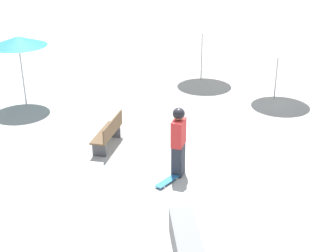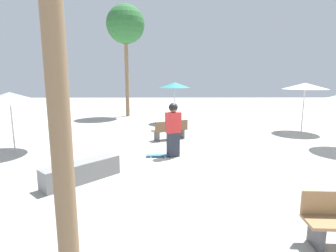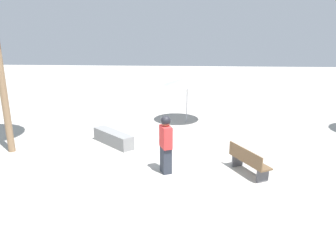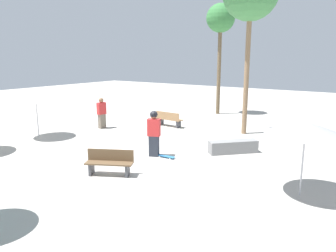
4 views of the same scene
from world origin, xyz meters
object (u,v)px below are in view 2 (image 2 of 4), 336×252
skater_main (173,128)px  palm_tree_far_back (125,25)px  shade_umbrella_grey (10,97)px  shade_umbrella_cream (305,86)px  bench_far (170,130)px  skateboard (158,155)px  concrete_ledge (82,171)px  shade_umbrella_teal (175,85)px

skater_main → palm_tree_far_back: bearing=-97.0°
skater_main → palm_tree_far_back: size_ratio=0.24×
skater_main → shade_umbrella_grey: size_ratio=0.83×
shade_umbrella_cream → shade_umbrella_grey: size_ratio=1.10×
bench_far → shade_umbrella_cream: size_ratio=0.66×
skater_main → shade_umbrella_cream: (6.61, 4.18, 1.30)m
bench_far → shade_umbrella_grey: 6.22m
skateboard → concrete_ledge: bearing=46.3°
skater_main → shade_umbrella_teal: 7.34m
skateboard → shade_umbrella_grey: (-5.24, 0.69, 1.93)m
skater_main → skateboard: skater_main is taller
shade_umbrella_cream → shade_umbrella_teal: bearing=154.2°
concrete_ledge → shade_umbrella_teal: bearing=73.8°
skateboard → bench_far: 2.69m
shade_umbrella_cream → concrete_ledge: bearing=-144.7°
skateboard → shade_umbrella_teal: size_ratio=0.33×
shade_umbrella_cream → shade_umbrella_grey: 12.87m
palm_tree_far_back → bench_far: bearing=-69.2°
shade_umbrella_cream → shade_umbrella_teal: size_ratio=1.00×
concrete_ledge → shade_umbrella_grey: size_ratio=0.82×
bench_far → skateboard: bearing=-127.8°
bench_far → shade_umbrella_cream: shade_umbrella_cream is taller
skateboard → shade_umbrella_grey: size_ratio=0.36×
shade_umbrella_cream → palm_tree_far_back: bearing=147.6°
concrete_ledge → palm_tree_far_back: (-0.54, 12.47, 6.03)m
concrete_ledge → shade_umbrella_grey: (-3.32, 2.82, 1.73)m
skater_main → palm_tree_far_back: 11.91m
concrete_ledge → shade_umbrella_cream: (9.04, 6.39, 2.04)m
bench_far → palm_tree_far_back: bearing=83.0°
skateboard → skater_main: bearing=-172.8°
shade_umbrella_grey → shade_umbrella_teal: bearing=47.5°
concrete_ledge → palm_tree_far_back: size_ratio=0.24×
concrete_ledge → shade_umbrella_cream: size_ratio=0.75×
concrete_ledge → shade_umbrella_teal: shade_umbrella_teal is taller
shade_umbrella_grey → shade_umbrella_cream: bearing=16.1°
skateboard → shade_umbrella_grey: bearing=-9.3°
skater_main → shade_umbrella_teal: shade_umbrella_teal is taller
skater_main → shade_umbrella_cream: 7.92m
shade_umbrella_teal → shade_umbrella_cream: bearing=-25.8°
skateboard → palm_tree_far_back: 12.31m
bench_far → palm_tree_far_back: palm_tree_far_back is taller
skater_main → shade_umbrella_teal: size_ratio=0.75×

